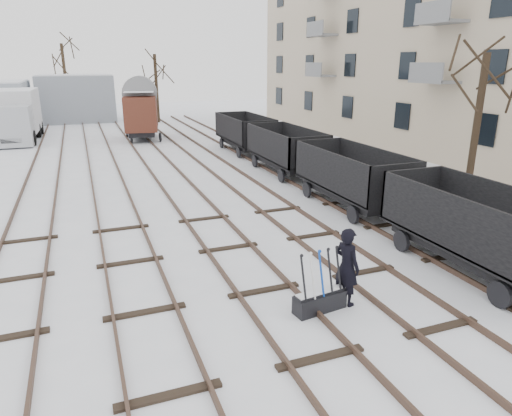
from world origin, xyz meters
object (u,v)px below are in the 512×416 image
(box_van_wagon, at_px, (141,111))
(panel_van, at_px, (26,121))
(lorry, at_px, (17,115))
(worker, at_px, (347,266))
(ground_frame, at_px, (320,300))
(freight_wagon_a, at_px, (476,240))

(box_van_wagon, distance_m, panel_van, 11.57)
(lorry, height_order, panel_van, lorry)
(worker, distance_m, box_van_wagon, 27.13)
(ground_frame, relative_size, worker, 0.77)
(lorry, bearing_deg, panel_van, 90.54)
(worker, xyz_separation_m, lorry, (-9.88, 29.75, 0.93))
(worker, distance_m, lorry, 31.36)
(freight_wagon_a, distance_m, lorry, 32.71)
(freight_wagon_a, xyz_separation_m, panel_van, (-14.16, 34.38, -0.01))
(freight_wagon_a, distance_m, box_van_wagon, 27.35)
(lorry, bearing_deg, worker, -69.99)
(ground_frame, bearing_deg, lorry, 98.86)
(ground_frame, xyz_separation_m, lorry, (-9.13, 29.85, 1.62))
(freight_wagon_a, distance_m, panel_van, 37.18)
(freight_wagon_a, relative_size, box_van_wagon, 1.12)
(worker, xyz_separation_m, box_van_wagon, (-1.18, 27.08, 1.14))
(worker, distance_m, freight_wagon_a, 4.38)
(box_van_wagon, bearing_deg, panel_van, 148.51)
(panel_van, bearing_deg, box_van_wagon, -48.18)
(worker, distance_m, panel_van, 36.06)
(worker, bearing_deg, lorry, 1.37)
(worker, height_order, freight_wagon_a, freight_wagon_a)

